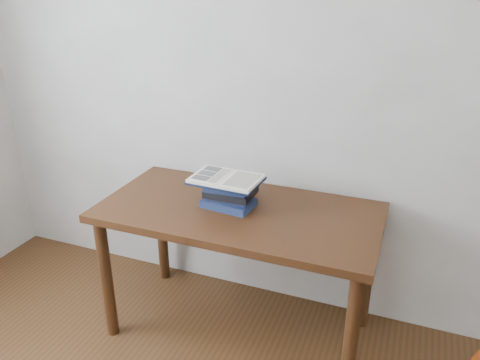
% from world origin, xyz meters
% --- Properties ---
extents(desk, '(1.33, 0.66, 0.71)m').
position_xyz_m(desk, '(-0.02, 1.38, 0.61)').
color(desk, '#411D10').
rests_on(desk, ground).
extents(book_stack, '(0.25, 0.18, 0.12)m').
position_xyz_m(book_stack, '(-0.07, 1.39, 0.77)').
color(book_stack, navy).
rests_on(book_stack, desk).
extents(open_book, '(0.33, 0.24, 0.03)m').
position_xyz_m(open_book, '(-0.09, 1.39, 0.85)').
color(open_book, black).
rests_on(open_book, book_stack).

